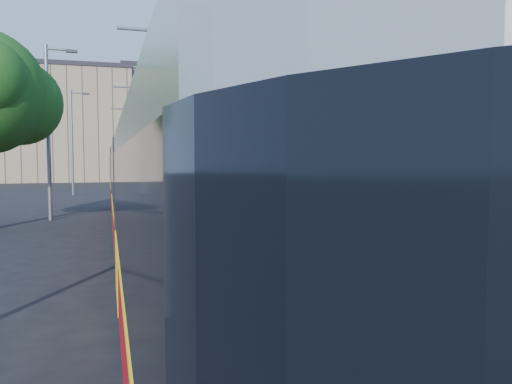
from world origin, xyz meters
name	(u,v)px	position (x,y,z in m)	size (l,w,h in m)	color
ground	(432,340)	(0.00, 0.00, 0.00)	(160.00, 160.00, 0.00)	black
platform	(214,214)	(0.00, 17.00, 0.15)	(4.00, 50.00, 0.30)	gray
tactile_strip_left	(184,212)	(-1.45, 17.00, 0.30)	(0.70, 50.00, 0.01)	gray
tactile_strip_right	(243,210)	(1.45, 17.00, 0.30)	(0.70, 50.00, 0.01)	gray
rails	(214,217)	(0.00, 17.00, 0.02)	(8.71, 70.00, 0.03)	gray
tram_left	(154,197)	(-3.60, 8.45, 1.71)	(2.43, 30.39, 5.50)	black
tram_right	(334,184)	(3.60, 11.26, 1.86)	(2.43, 29.63, 5.50)	black
catenary	(227,119)	(0.00, 14.15, 4.52)	(9.20, 70.00, 7.00)	slate
street_lamps	(199,134)	(0.00, 21.00, 4.18)	(15.18, 38.22, 8.00)	slate
shelter	(251,192)	(0.44, 12.00, 1.54)	(0.98, 1.23, 2.36)	black
building_left	(64,125)	(-10.00, 60.00, 6.91)	(16.32, 12.24, 13.80)	gray
building_centre	(187,126)	(6.00, 64.00, 7.33)	(18.36, 14.28, 14.65)	gray
building_right	(295,131)	(20.00, 58.00, 6.48)	(14.28, 10.20, 12.94)	gray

